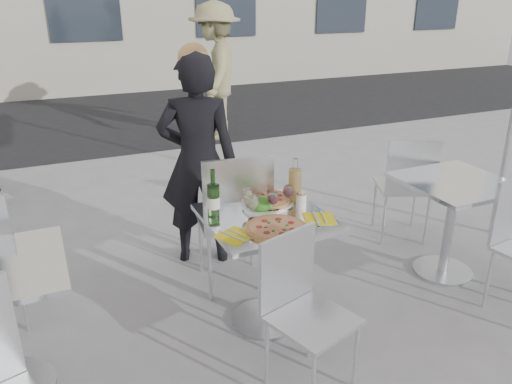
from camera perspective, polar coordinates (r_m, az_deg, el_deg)
name	(u,v)px	position (r m, az deg, el deg)	size (l,w,h in m)	color
ground	(265,320)	(3.37, 1.07, -14.45)	(80.00, 80.00, 0.00)	gray
street_asphalt	(109,115)	(9.25, -16.43, 8.42)	(24.00, 5.00, 0.00)	black
main_table	(266,247)	(3.08, 1.14, -6.33)	(0.72, 0.72, 0.75)	#B7BABF
side_table_right	(452,208)	(3.90, 21.51, -1.67)	(0.72, 0.72, 0.75)	#B7BABF
chair_far	(235,212)	(3.39, -2.44, -2.30)	(0.54, 0.55, 1.03)	silver
chair_near	(301,299)	(2.67, 5.13, -12.14)	(0.49, 0.50, 0.85)	silver
side_chair_rfar	(407,181)	(4.32, 16.87, 1.24)	(0.56, 0.56, 0.92)	silver
woman_diner	(198,161)	(3.78, -6.66, 3.49)	(0.59, 0.39, 1.63)	black
pedestrian_b	(216,72)	(7.30, -4.61, 13.50)	(1.24, 0.71, 1.91)	#8E885C
pizza_near	(276,228)	(2.81, 2.34, -4.16)	(0.35, 0.35, 0.02)	#B98448
pizza_far	(268,200)	(3.18, 1.36, -0.91)	(0.34, 0.34, 0.03)	white
salad_plate	(261,205)	(3.04, 0.61, -1.53)	(0.22, 0.22, 0.09)	white
wine_bottle	(213,199)	(2.95, -4.88, -0.77)	(0.07, 0.08, 0.29)	#2C5921
carafe	(295,185)	(3.15, 4.45, 0.85)	(0.08, 0.08, 0.29)	tan
sugar_shaker	(301,200)	(3.09, 5.17, -0.91)	(0.06, 0.06, 0.11)	white
wineglass_white_a	(253,203)	(2.89, -0.36, -1.25)	(0.07, 0.07, 0.16)	white
wineglass_white_b	(247,195)	(3.01, -1.04, -0.29)	(0.07, 0.07, 0.16)	white
wineglass_red_a	(273,199)	(2.95, 1.95, -0.78)	(0.07, 0.07, 0.16)	white
wineglass_red_b	(288,192)	(3.06, 3.72, 0.01)	(0.07, 0.07, 0.16)	white
napkin_left	(235,236)	(2.75, -2.39, -5.02)	(0.24, 0.24, 0.01)	yellow
napkin_right	(319,218)	(2.97, 7.24, -3.00)	(0.23, 0.23, 0.01)	yellow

